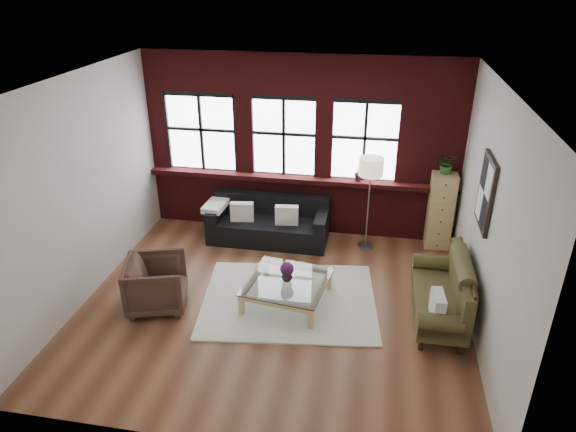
% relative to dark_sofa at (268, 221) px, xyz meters
% --- Properties ---
extents(floor, '(5.50, 5.50, 0.00)m').
position_rel_dark_sofa_xyz_m(floor, '(0.49, -1.90, -0.38)').
color(floor, brown).
rests_on(floor, ground).
extents(ceiling, '(5.50, 5.50, 0.00)m').
position_rel_dark_sofa_xyz_m(ceiling, '(0.49, -1.90, 2.82)').
color(ceiling, white).
rests_on(ceiling, ground).
extents(wall_back, '(5.50, 0.00, 5.50)m').
position_rel_dark_sofa_xyz_m(wall_back, '(0.49, 0.60, 1.22)').
color(wall_back, beige).
rests_on(wall_back, ground).
extents(wall_front, '(5.50, 0.00, 5.50)m').
position_rel_dark_sofa_xyz_m(wall_front, '(0.49, -4.40, 1.22)').
color(wall_front, beige).
rests_on(wall_front, ground).
extents(wall_left, '(0.00, 5.00, 5.00)m').
position_rel_dark_sofa_xyz_m(wall_left, '(-2.26, -1.90, 1.22)').
color(wall_left, beige).
rests_on(wall_left, ground).
extents(wall_right, '(0.00, 5.00, 5.00)m').
position_rel_dark_sofa_xyz_m(wall_right, '(3.24, -1.90, 1.22)').
color(wall_right, beige).
rests_on(wall_right, ground).
extents(brick_backwall, '(5.50, 0.12, 3.20)m').
position_rel_dark_sofa_xyz_m(brick_backwall, '(0.49, 0.54, 1.22)').
color(brick_backwall, '#4B1113').
rests_on(brick_backwall, floor).
extents(sill_ledge, '(5.50, 0.30, 0.08)m').
position_rel_dark_sofa_xyz_m(sill_ledge, '(0.49, 0.45, 0.66)').
color(sill_ledge, '#4B1113').
rests_on(sill_ledge, brick_backwall).
extents(window_left, '(1.38, 0.10, 1.50)m').
position_rel_dark_sofa_xyz_m(window_left, '(-1.31, 0.55, 1.37)').
color(window_left, black).
rests_on(window_left, brick_backwall).
extents(window_mid, '(1.38, 0.10, 1.50)m').
position_rel_dark_sofa_xyz_m(window_mid, '(0.19, 0.55, 1.37)').
color(window_mid, black).
rests_on(window_mid, brick_backwall).
extents(window_right, '(1.38, 0.10, 1.50)m').
position_rel_dark_sofa_xyz_m(window_right, '(1.59, 0.55, 1.37)').
color(window_right, black).
rests_on(window_right, brick_backwall).
extents(wall_poster, '(0.05, 0.74, 0.94)m').
position_rel_dark_sofa_xyz_m(wall_poster, '(3.21, -1.60, 1.47)').
color(wall_poster, black).
rests_on(wall_poster, wall_right).
extents(shag_rug, '(2.74, 2.28, 0.03)m').
position_rel_dark_sofa_xyz_m(shag_rug, '(0.69, -1.78, -0.37)').
color(shag_rug, silver).
rests_on(shag_rug, floor).
extents(dark_sofa, '(2.09, 0.85, 0.76)m').
position_rel_dark_sofa_xyz_m(dark_sofa, '(0.00, 0.00, 0.00)').
color(dark_sofa, black).
rests_on(dark_sofa, floor).
extents(pillow_a, '(0.41, 0.19, 0.34)m').
position_rel_dark_sofa_xyz_m(pillow_a, '(-0.45, -0.10, 0.19)').
color(pillow_a, silver).
rests_on(pillow_a, dark_sofa).
extents(pillow_b, '(0.41, 0.19, 0.34)m').
position_rel_dark_sofa_xyz_m(pillow_b, '(0.35, -0.10, 0.19)').
color(pillow_b, silver).
rests_on(pillow_b, dark_sofa).
extents(vintage_settee, '(0.74, 1.67, 0.89)m').
position_rel_dark_sofa_xyz_m(vintage_settee, '(2.79, -1.83, 0.07)').
color(vintage_settee, '#3F3B1D').
rests_on(vintage_settee, floor).
extents(pillow_settee, '(0.17, 0.39, 0.34)m').
position_rel_dark_sofa_xyz_m(pillow_settee, '(2.71, -2.34, 0.18)').
color(pillow_settee, silver).
rests_on(pillow_settee, vintage_settee).
extents(armchair, '(1.02, 1.00, 0.75)m').
position_rel_dark_sofa_xyz_m(armchair, '(-1.15, -2.23, -0.00)').
color(armchair, '#3C271E').
rests_on(armchair, floor).
extents(coffee_table, '(1.28, 1.28, 0.38)m').
position_rel_dark_sofa_xyz_m(coffee_table, '(0.66, -1.82, -0.20)').
color(coffee_table, tan).
rests_on(coffee_table, shag_rug).
extents(vase, '(0.16, 0.16, 0.16)m').
position_rel_dark_sofa_xyz_m(vase, '(0.66, -1.82, 0.07)').
color(vase, '#B2B2B2').
rests_on(vase, coffee_table).
extents(flowers, '(0.20, 0.20, 0.20)m').
position_rel_dark_sofa_xyz_m(flowers, '(0.66, -1.82, 0.19)').
color(flowers, '#4A1945').
rests_on(flowers, vase).
extents(drawer_chest, '(0.42, 0.42, 1.35)m').
position_rel_dark_sofa_xyz_m(drawer_chest, '(2.95, 0.33, 0.30)').
color(drawer_chest, tan).
rests_on(drawer_chest, floor).
extents(potted_plant_top, '(0.37, 0.33, 0.35)m').
position_rel_dark_sofa_xyz_m(potted_plant_top, '(2.95, 0.33, 1.15)').
color(potted_plant_top, '#2D5923').
rests_on(potted_plant_top, drawer_chest).
extents(floor_lamp, '(0.40, 0.40, 1.79)m').
position_rel_dark_sofa_xyz_m(floor_lamp, '(1.73, 0.05, 0.52)').
color(floor_lamp, '#A5A5A8').
rests_on(floor_lamp, floor).
extents(sill_plant, '(0.18, 0.15, 0.32)m').
position_rel_dark_sofa_xyz_m(sill_plant, '(1.53, 0.42, 0.86)').
color(sill_plant, '#4A1945').
rests_on(sill_plant, sill_ledge).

